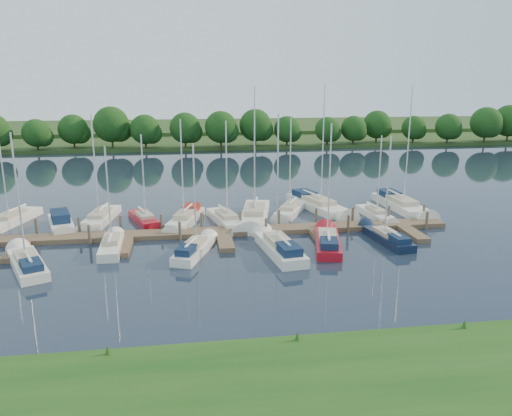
{
  "coord_description": "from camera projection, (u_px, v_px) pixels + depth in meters",
  "views": [
    {
      "loc": [
        -3.0,
        -33.06,
        12.91
      ],
      "look_at": [
        2.93,
        8.0,
        2.2
      ],
      "focal_mm": 35.0,
      "sensor_mm": 36.0,
      "label": 1
    }
  ],
  "objects": [
    {
      "name": "sailboat_n_0",
      "position": [
        11.0,
        221.0,
        45.88
      ],
      "size": [
        3.7,
        8.1,
        10.29
      ],
      "rotation": [
        0.0,
        0.0,
        2.86
      ],
      "color": "white",
      "rests_on": "ground"
    },
    {
      "name": "far_shore",
      "position": [
        198.0,
        140.0,
        107.12
      ],
      "size": [
        180.0,
        30.0,
        0.6
      ],
      "primitive_type": "cube",
      "color": "#28461B",
      "rests_on": "ground"
    },
    {
      "name": "sailboat_s_2",
      "position": [
        195.0,
        250.0,
        37.94
      ],
      "size": [
        3.54,
        6.71,
        8.78
      ],
      "rotation": [
        0.0,
        0.0,
        -0.37
      ],
      "color": "white",
      "rests_on": "ground"
    },
    {
      "name": "treeline",
      "position": [
        201.0,
        128.0,
        93.54
      ],
      "size": [
        145.68,
        9.16,
        8.27
      ],
      "color": "#38281C",
      "rests_on": "ground"
    },
    {
      "name": "mooring_pilings",
      "position": [
        222.0,
        226.0,
        43.25
      ],
      "size": [
        38.24,
        2.84,
        2.0
      ],
      "color": "#473D33",
      "rests_on": "ground"
    },
    {
      "name": "motorboat",
      "position": [
        61.0,
        224.0,
        44.6
      ],
      "size": [
        3.41,
        6.52,
        1.85
      ],
      "rotation": [
        0.0,
        0.0,
        3.44
      ],
      "color": "white",
      "rests_on": "ground"
    },
    {
      "name": "sailboat_s_1",
      "position": [
        112.0,
        247.0,
        38.87
      ],
      "size": [
        1.71,
        6.48,
        8.51
      ],
      "rotation": [
        0.0,
        0.0,
        0.03
      ],
      "color": "white",
      "rests_on": "ground"
    },
    {
      "name": "sailboat_n_2",
      "position": [
        100.0,
        219.0,
        46.54
      ],
      "size": [
        2.92,
        8.24,
        10.33
      ],
      "rotation": [
        0.0,
        0.0,
        3.0
      ],
      "color": "white",
      "rests_on": "ground"
    },
    {
      "name": "sailboat_n_6",
      "position": [
        255.0,
        217.0,
        47.23
      ],
      "size": [
        4.11,
        10.18,
        12.8
      ],
      "rotation": [
        0.0,
        0.0,
        2.93
      ],
      "color": "white",
      "rests_on": "ground"
    },
    {
      "name": "ground",
      "position": [
        231.0,
        267.0,
        35.32
      ],
      "size": [
        260.0,
        260.0,
        0.0
      ],
      "primitive_type": "plane",
      "color": "#192133",
      "rests_on": "ground"
    },
    {
      "name": "sailboat_s_4",
      "position": [
        327.0,
        242.0,
        39.72
      ],
      "size": [
        3.37,
        7.94,
        10.1
      ],
      "rotation": [
        0.0,
        0.0,
        -0.24
      ],
      "color": "#A30F1B",
      "rests_on": "ground"
    },
    {
      "name": "sailboat_n_10",
      "position": [
        401.0,
        206.0,
        51.1
      ],
      "size": [
        2.92,
        10.13,
        12.76
      ],
      "rotation": [
        0.0,
        0.0,
        3.2
      ],
      "color": "white",
      "rests_on": "ground"
    },
    {
      "name": "sailboat_s_3",
      "position": [
        279.0,
        249.0,
        38.23
      ],
      "size": [
        2.98,
        8.58,
        10.95
      ],
      "rotation": [
        0.0,
        0.0,
        0.14
      ],
      "color": "white",
      "rests_on": "ground"
    },
    {
      "name": "sailboat_n_4",
      "position": [
        185.0,
        220.0,
        45.95
      ],
      "size": [
        3.69,
        7.76,
        10.02
      ],
      "rotation": [
        0.0,
        0.0,
        2.84
      ],
      "color": "white",
      "rests_on": "ground"
    },
    {
      "name": "sailboat_n_7",
      "position": [
        290.0,
        211.0,
        49.35
      ],
      "size": [
        4.64,
        7.4,
        9.69
      ],
      "rotation": [
        0.0,
        0.0,
        2.67
      ],
      "color": "white",
      "rests_on": "ground"
    },
    {
      "name": "sailboat_s_5",
      "position": [
        387.0,
        238.0,
        40.9
      ],
      "size": [
        2.33,
        7.06,
        8.93
      ],
      "rotation": [
        0.0,
        0.0,
        0.11
      ],
      "color": "#0E1A31",
      "rests_on": "ground"
    },
    {
      "name": "sailboat_n_9",
      "position": [
        376.0,
        215.0,
        47.93
      ],
      "size": [
        1.98,
        6.44,
        8.25
      ],
      "rotation": [
        0.0,
        0.0,
        3.23
      ],
      "color": "white",
      "rests_on": "ground"
    },
    {
      "name": "sailboat_n_5",
      "position": [
        226.0,
        221.0,
        45.91
      ],
      "size": [
        3.2,
        7.71,
        9.83
      ],
      "rotation": [
        0.0,
        0.0,
        3.37
      ],
      "color": "white",
      "rests_on": "ground"
    },
    {
      "name": "sailboat_s_0",
      "position": [
        27.0,
        264.0,
        35.15
      ],
      "size": [
        4.45,
        7.58,
        9.86
      ],
      "rotation": [
        0.0,
        0.0,
        0.43
      ],
      "color": "white",
      "rests_on": "ground"
    },
    {
      "name": "near_bank",
      "position": [
        269.0,
        406.0,
        19.93
      ],
      "size": [
        90.0,
        10.0,
        0.5
      ],
      "primitive_type": "cube",
      "color": "#184714",
      "rests_on": "ground"
    },
    {
      "name": "sailboat_n_8",
      "position": [
        318.0,
        206.0,
        51.01
      ],
      "size": [
        4.8,
        10.33,
        13.01
      ],
      "rotation": [
        0.0,
        0.0,
        3.43
      ],
      "color": "white",
      "rests_on": "ground"
    },
    {
      "name": "sailboat_n_3",
      "position": [
        145.0,
        220.0,
        46.2
      ],
      "size": [
        3.39,
        6.64,
        8.53
      ],
      "rotation": [
        0.0,
        0.0,
        3.49
      ],
      "color": "#A30F1B",
      "rests_on": "ground"
    },
    {
      "name": "distant_hill",
      "position": [
        195.0,
        127.0,
        130.98
      ],
      "size": [
        220.0,
        40.0,
        1.4
      ],
      "primitive_type": "cube",
      "color": "#324A20",
      "rests_on": "ground"
    },
    {
      "name": "dock",
      "position": [
        223.0,
        234.0,
        42.28
      ],
      "size": [
        40.0,
        6.0,
        0.4
      ],
      "color": "brown",
      "rests_on": "ground"
    }
  ]
}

